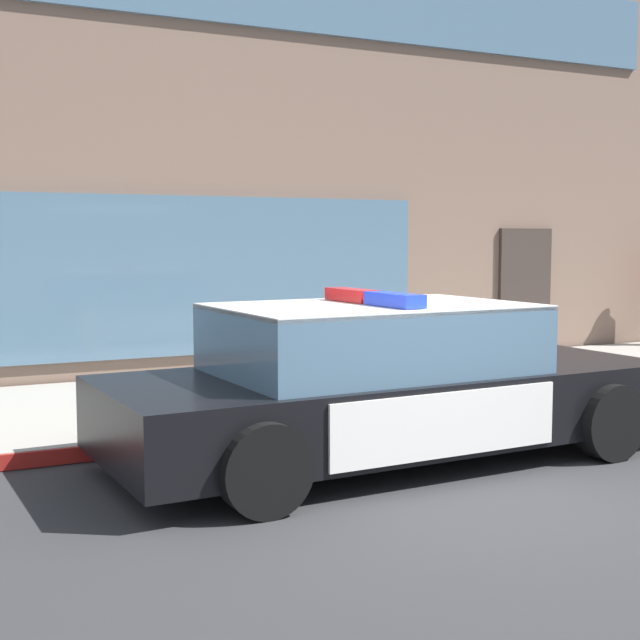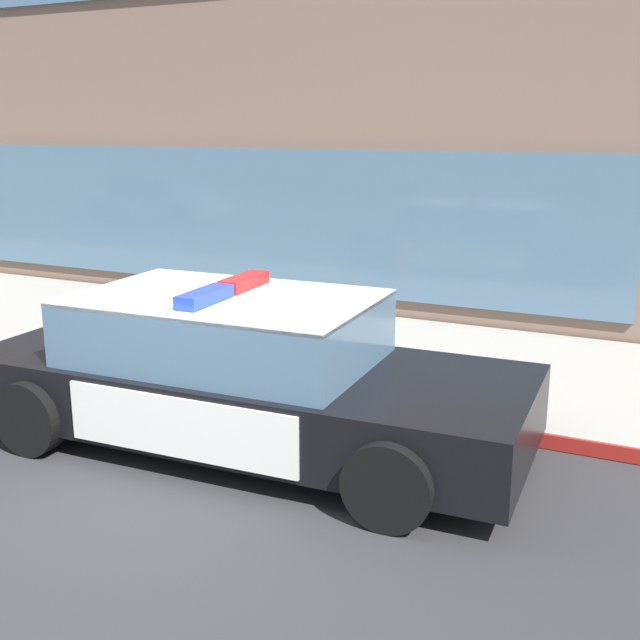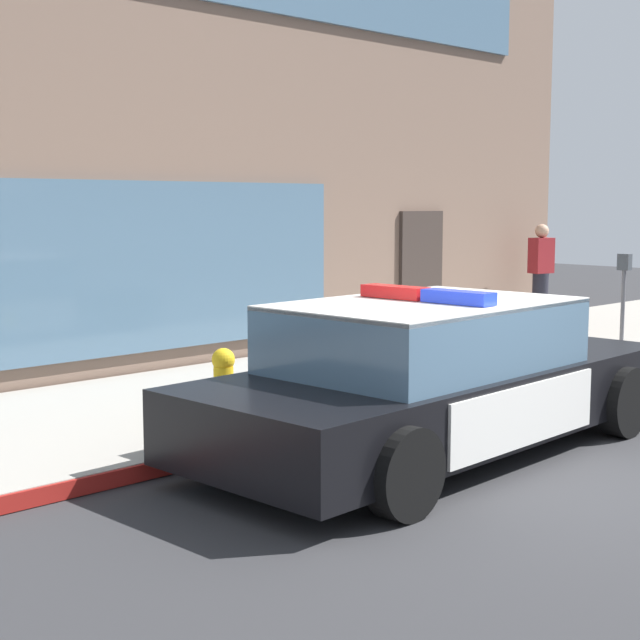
{
  "view_description": "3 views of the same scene",
  "coord_description": "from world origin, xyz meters",
  "views": [
    {
      "loc": [
        -3.79,
        -5.48,
        1.95
      ],
      "look_at": [
        0.09,
        2.44,
        1.12
      ],
      "focal_mm": 49.04,
      "sensor_mm": 36.0,
      "label": 1
    },
    {
      "loc": [
        3.55,
        -4.62,
        2.86
      ],
      "look_at": [
        0.31,
        2.16,
        0.94
      ],
      "focal_mm": 43.29,
      "sensor_mm": 36.0,
      "label": 2
    },
    {
      "loc": [
        -6.45,
        -4.22,
        2.24
      ],
      "look_at": [
        -0.31,
        2.16,
        1.13
      ],
      "focal_mm": 53.11,
      "sensor_mm": 36.0,
      "label": 3
    }
  ],
  "objects": [
    {
      "name": "ground",
      "position": [
        0.0,
        0.0,
        0.0
      ],
      "size": [
        48.0,
        48.0,
        0.0
      ],
      "primitive_type": "plane",
      "color": "#303033"
    },
    {
      "name": "parking_meter",
      "position": [
        6.36,
        2.65,
        1.08
      ],
      "size": [
        0.12,
        0.18,
        1.34
      ],
      "color": "slate",
      "rests_on": "sidewalk"
    },
    {
      "name": "police_cruiser",
      "position": [
        0.05,
        1.06,
        0.68
      ],
      "size": [
        5.12,
        2.29,
        1.49
      ],
      "rotation": [
        0.0,
        0.0,
        0.04
      ],
      "color": "black",
      "rests_on": "ground"
    },
    {
      "name": "pedestrian_on_sidewalk",
      "position": [
        7.89,
        5.05,
        1.01
      ],
      "size": [
        0.45,
        0.34,
        1.71
      ],
      "rotation": [
        0.0,
        0.0,
        1.35
      ],
      "color": "#23232D",
      "rests_on": "sidewalk"
    },
    {
      "name": "curb_red_paint",
      "position": [
        0.0,
        2.11,
        0.08
      ],
      "size": [
        28.8,
        0.04,
        0.14
      ],
      "primitive_type": "cube",
      "color": "maroon",
      "rests_on": "ground"
    },
    {
      "name": "sidewalk",
      "position": [
        0.0,
        3.87,
        0.07
      ],
      "size": [
        48.0,
        3.48,
        0.15
      ],
      "primitive_type": "cube",
      "color": "#A39E93",
      "rests_on": "ground"
    },
    {
      "name": "fire_hydrant",
      "position": [
        -1.0,
        2.74,
        0.5
      ],
      "size": [
        0.34,
        0.39,
        0.73
      ],
      "color": "gold",
      "rests_on": "sidewalk"
    }
  ]
}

